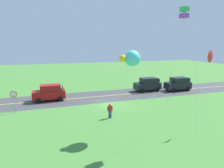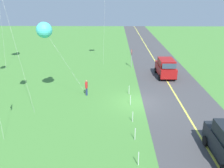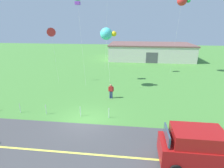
{
  "view_description": "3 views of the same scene",
  "coord_description": "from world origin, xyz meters",
  "px_view_note": "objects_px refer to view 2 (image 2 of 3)",
  "views": [
    {
      "loc": [
        7.69,
        24.11,
        7.78
      ],
      "look_at": [
        1.03,
        3.94,
        3.49
      ],
      "focal_mm": 31.51,
      "sensor_mm": 36.0,
      "label": 1
    },
    {
      "loc": [
        -20.02,
        2.06,
        9.36
      ],
      "look_at": [
        0.94,
        2.42,
        1.46
      ],
      "focal_mm": 37.32,
      "sensor_mm": 36.0,
      "label": 2
    },
    {
      "loc": [
        3.83,
        -12.93,
        7.64
      ],
      "look_at": [
        1.73,
        4.81,
        1.69
      ],
      "focal_mm": 28.82,
      "sensor_mm": 36.0,
      "label": 3
    }
  ],
  "objects_px": {
    "car_suv_foreground": "(166,67)",
    "person_adult_near": "(87,87)",
    "stop_sign": "(131,55)",
    "kite_red_low": "(44,30)"
  },
  "relations": [
    {
      "from": "person_adult_near",
      "to": "kite_red_low",
      "type": "xyz_separation_m",
      "value": [
        -0.9,
        3.38,
        5.74
      ]
    },
    {
      "from": "car_suv_foreground",
      "to": "kite_red_low",
      "type": "bearing_deg",
      "value": 119.11
    },
    {
      "from": "person_adult_near",
      "to": "car_suv_foreground",
      "type": "bearing_deg",
      "value": 92.85
    },
    {
      "from": "car_suv_foreground",
      "to": "stop_sign",
      "type": "distance_m",
      "value": 5.66
    },
    {
      "from": "car_suv_foreground",
      "to": "stop_sign",
      "type": "height_order",
      "value": "stop_sign"
    },
    {
      "from": "kite_red_low",
      "to": "person_adult_near",
      "type": "bearing_deg",
      "value": -75.09
    },
    {
      "from": "car_suv_foreground",
      "to": "kite_red_low",
      "type": "height_order",
      "value": "kite_red_low"
    },
    {
      "from": "stop_sign",
      "to": "kite_red_low",
      "type": "distance_m",
      "value": 14.61
    },
    {
      "from": "stop_sign",
      "to": "person_adult_near",
      "type": "bearing_deg",
      "value": 153.03
    },
    {
      "from": "car_suv_foreground",
      "to": "person_adult_near",
      "type": "bearing_deg",
      "value": 123.63
    }
  ]
}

